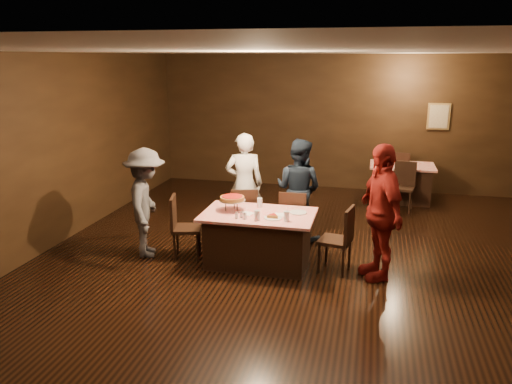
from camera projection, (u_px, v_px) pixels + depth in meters
room at (304, 121)px, 6.34m from camera, size 10.00×10.04×3.02m
main_table at (258, 239)px, 7.22m from camera, size 1.60×1.00×0.77m
back_table at (401, 183)px, 10.41m from camera, size 1.30×0.90×0.77m
chair_far_left at (245, 215)px, 7.99m from camera, size 0.51×0.51×0.95m
chair_far_right at (294, 219)px, 7.81m from camera, size 0.42×0.42×0.95m
chair_end_left at (187, 227)px, 7.44m from camera, size 0.51×0.51×0.95m
chair_end_right at (335, 239)px, 6.95m from camera, size 0.50×0.50×0.95m
chair_back_near at (403, 187)px, 9.73m from camera, size 0.49×0.49×0.95m
chair_back_far at (400, 172)px, 10.95m from camera, size 0.50×0.50×0.95m
diner_white_jacket at (244, 184)px, 8.36m from camera, size 0.72×0.57×1.73m
diner_navy_hoodie at (298, 189)px, 8.17m from camera, size 0.97×0.85×1.67m
diner_grey_knit at (146, 203)px, 7.44m from camera, size 0.92×1.20×1.65m
diner_red_shirt at (380, 212)px, 6.65m from camera, size 0.86×1.18×1.86m
pizza_stand at (232, 198)px, 7.20m from camera, size 0.38×0.38×0.22m
plate_with_slice at (273, 217)px, 6.88m from camera, size 0.25×0.25×0.06m
plate_empty at (298, 212)px, 7.13m from camera, size 0.25×0.25×0.01m
glass_front_left at (257, 215)px, 6.80m from camera, size 0.08×0.08×0.14m
glass_front_right at (287, 216)px, 6.76m from camera, size 0.08×0.08×0.14m
glass_back at (260, 203)px, 7.39m from camera, size 0.08×0.08×0.14m
condiments at (241, 215)px, 6.88m from camera, size 0.17×0.10×0.09m
napkin_center at (279, 215)px, 7.05m from camera, size 0.19×0.19×0.01m
napkin_left at (247, 213)px, 7.10m from camera, size 0.21×0.21×0.01m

